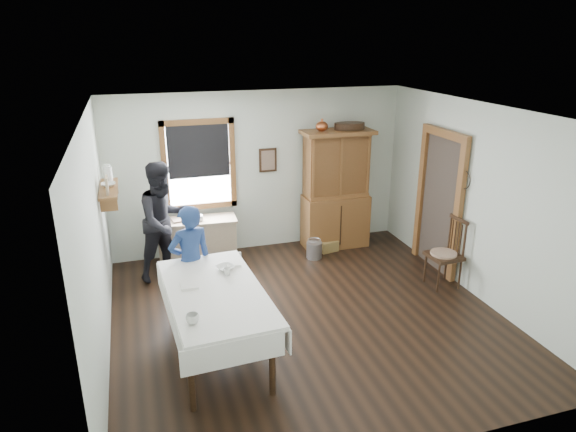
{
  "coord_description": "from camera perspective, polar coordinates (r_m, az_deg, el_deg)",
  "views": [
    {
      "loc": [
        -2.01,
        -5.65,
        3.57
      ],
      "look_at": [
        -0.17,
        0.3,
        1.33
      ],
      "focal_mm": 32.0,
      "sensor_mm": 36.0,
      "label": 1
    }
  ],
  "objects": [
    {
      "name": "woman_blue",
      "position": [
        6.76,
        -10.72,
        -5.55
      ],
      "size": [
        0.59,
        0.46,
        1.44
      ],
      "primitive_type": "imported",
      "rotation": [
        0.0,
        0.0,
        3.38
      ],
      "color": "navy",
      "rests_on": "room"
    },
    {
      "name": "table_bowl",
      "position": [
        6.36,
        -7.01,
        -5.69
      ],
      "size": [
        0.3,
        0.3,
        0.06
      ],
      "primitive_type": "imported",
      "rotation": [
        0.0,
        0.0,
        0.37
      ],
      "color": "silver",
      "rests_on": "dining_table"
    },
    {
      "name": "table_cup_a",
      "position": [
        5.3,
        -10.56,
        -11.15
      ],
      "size": [
        0.17,
        0.17,
        0.1
      ],
      "primitive_type": "imported",
      "rotation": [
        0.0,
        0.0,
        0.3
      ],
      "color": "silver",
      "rests_on": "dining_table"
    },
    {
      "name": "table_cup_b",
      "position": [
        6.21,
        -6.78,
        -6.17
      ],
      "size": [
        0.11,
        0.11,
        0.09
      ],
      "primitive_type": "imported",
      "rotation": [
        0.0,
        0.0,
        0.11
      ],
      "color": "silver",
      "rests_on": "dining_table"
    },
    {
      "name": "framed_picture",
      "position": [
        8.64,
        -2.24,
        6.22
      ],
      "size": [
        0.3,
        0.04,
        0.4
      ],
      "primitive_type": "cube",
      "color": "#372313",
      "rests_on": "room"
    },
    {
      "name": "window",
      "position": [
        8.41,
        -9.88,
        6.06
      ],
      "size": [
        1.18,
        0.07,
        1.48
      ],
      "color": "white",
      "rests_on": "room"
    },
    {
      "name": "pail",
      "position": [
        8.6,
        2.93,
        -3.79
      ],
      "size": [
        0.32,
        0.32,
        0.28
      ],
      "primitive_type": "cube",
      "rotation": [
        0.0,
        0.0,
        0.27
      ],
      "color": "#A5A6AD",
      "rests_on": "room"
    },
    {
      "name": "counter_book",
      "position": [
        8.38,
        -12.83,
        -0.48
      ],
      "size": [
        0.21,
        0.26,
        0.02
      ],
      "primitive_type": "imported",
      "rotation": [
        0.0,
        0.0,
        0.14
      ],
      "color": "#7E6554",
      "rests_on": "work_counter"
    },
    {
      "name": "dining_table",
      "position": [
        6.11,
        -7.89,
        -11.57
      ],
      "size": [
        1.2,
        2.12,
        0.82
      ],
      "primitive_type": "cube",
      "rotation": [
        0.0,
        0.0,
        0.06
      ],
      "color": "white",
      "rests_on": "room"
    },
    {
      "name": "doorway",
      "position": [
        8.25,
        16.52,
        1.96
      ],
      "size": [
        0.09,
        1.14,
        2.22
      ],
      "color": "#3F342D",
      "rests_on": "room"
    },
    {
      "name": "spindle_chair",
      "position": [
        7.87,
        16.98,
        -3.91
      ],
      "size": [
        0.52,
        0.52,
        1.05
      ],
      "primitive_type": "cube",
      "rotation": [
        0.0,
        0.0,
        0.07
      ],
      "color": "#372313",
      "rests_on": "room"
    },
    {
      "name": "wicker_basket",
      "position": [
        8.9,
        4.46,
        -3.32
      ],
      "size": [
        0.35,
        0.28,
        0.18
      ],
      "primitive_type": "cube",
      "rotation": [
        0.0,
        0.0,
        0.19
      ],
      "color": "#A18449",
      "rests_on": "room"
    },
    {
      "name": "room",
      "position": [
        6.4,
        2.24,
        -0.55
      ],
      "size": [
        5.01,
        5.01,
        2.7
      ],
      "color": "black",
      "rests_on": "ground"
    },
    {
      "name": "china_hutch",
      "position": [
        8.84,
        5.36,
        2.92
      ],
      "size": [
        1.2,
        0.57,
        2.05
      ],
      "primitive_type": "cube",
      "rotation": [
        0.0,
        0.0,
        -0.0
      ],
      "color": "brown",
      "rests_on": "room"
    },
    {
      "name": "rug_beater",
      "position": [
        7.67,
        19.11,
        4.7
      ],
      "size": [
        0.01,
        0.27,
        0.27
      ],
      "primitive_type": "torus",
      "rotation": [
        0.0,
        1.57,
        0.0
      ],
      "color": "black",
      "rests_on": "room"
    },
    {
      "name": "work_counter",
      "position": [
        8.51,
        -10.02,
        -2.68
      ],
      "size": [
        1.31,
        0.57,
        0.73
      ],
      "primitive_type": "cube",
      "rotation": [
        0.0,
        0.0,
        -0.07
      ],
      "color": "tan",
      "rests_on": "room"
    },
    {
      "name": "figure_dark",
      "position": [
        7.92,
        -13.53,
        -0.99
      ],
      "size": [
        1.02,
        0.94,
        1.68
      ],
      "primitive_type": "imported",
      "rotation": [
        0.0,
        0.0,
        0.48
      ],
      "color": "black",
      "rests_on": "room"
    },
    {
      "name": "shelf_bowl",
      "position": [
        7.48,
        -19.34,
        3.33
      ],
      "size": [
        0.22,
        0.22,
        0.05
      ],
      "primitive_type": "imported",
      "color": "silver",
      "rests_on": "wall_shelf"
    },
    {
      "name": "counter_bowl",
      "position": [
        8.42,
        -10.49,
        -0.06
      ],
      "size": [
        0.24,
        0.24,
        0.06
      ],
      "primitive_type": "imported",
      "rotation": [
        0.0,
        0.0,
        0.26
      ],
      "color": "silver",
      "rests_on": "work_counter"
    },
    {
      "name": "wall_shelf",
      "position": [
        7.47,
        -19.33,
        3.12
      ],
      "size": [
        0.24,
        1.0,
        0.44
      ],
      "color": "brown",
      "rests_on": "room"
    }
  ]
}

